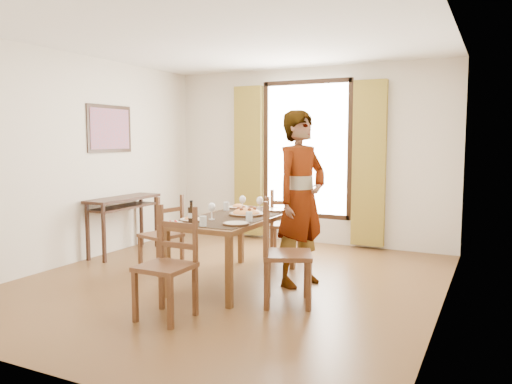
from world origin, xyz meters
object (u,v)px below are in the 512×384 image
at_px(man, 301,198).
at_px(pasta_platter, 247,211).
at_px(console_table, 123,205).
at_px(dining_table, 236,222).

xyz_separation_m(man, pasta_platter, (-0.58, -0.17, -0.15)).
xyz_separation_m(console_table, pasta_platter, (2.19, -0.48, 0.12)).
bearing_deg(dining_table, console_table, 164.97).
bearing_deg(man, dining_table, 131.12).
bearing_deg(pasta_platter, console_table, 167.58).
relative_size(dining_table, man, 0.90).
xyz_separation_m(console_table, man, (2.78, -0.32, 0.28)).
height_order(dining_table, pasta_platter, pasta_platter).
bearing_deg(console_table, man, -6.52).
bearing_deg(man, console_table, 104.72).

